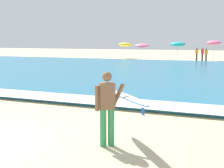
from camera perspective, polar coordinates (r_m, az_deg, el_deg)
name	(u,v)px	position (r m, az deg, el deg)	size (l,w,h in m)	color
sea	(171,72)	(25.67, 9.96, 2.02)	(120.00, 28.00, 0.14)	teal
surf_foam	(85,99)	(13.19, -4.59, -2.58)	(120.00, 1.71, 0.01)	white
surfer_with_board	(117,102)	(7.71, 0.85, -3.04)	(1.94, 2.40, 1.73)	#338E56
beach_umbrella_0	(125,45)	(46.39, 2.21, 6.69)	(1.85, 1.89, 2.21)	beige
beach_umbrella_1	(142,46)	(42.94, 5.11, 6.51)	(1.85, 1.89, 2.11)	beige
beach_umbrella_2	(178,44)	(42.56, 11.09, 6.64)	(1.95, 1.97, 2.28)	beige
beach_umbrella_3	(214,43)	(42.63, 16.93, 6.71)	(1.76, 1.78, 2.48)	beige
beachgoer_near_row_left	(206,54)	(40.26, 15.70, 4.87)	(0.32, 0.20, 1.58)	#383842
beachgoer_near_row_mid	(202,54)	(41.17, 15.10, 4.94)	(0.32, 0.20, 1.58)	#383842
beachgoer_near_row_right	(197,54)	(41.79, 14.19, 5.00)	(0.32, 0.20, 1.58)	#383842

